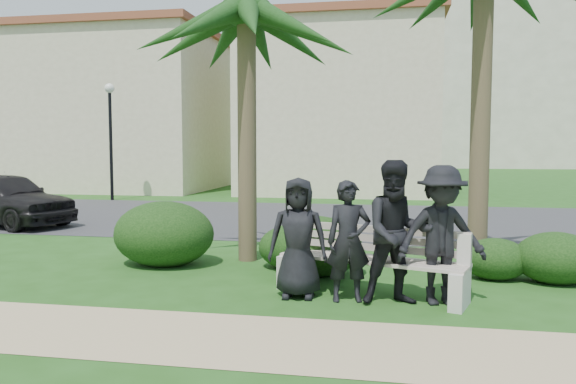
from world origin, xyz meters
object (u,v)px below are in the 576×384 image
(street_lamp, at_px, (110,120))
(palm_left, at_px, (246,14))
(man_c, at_px, (397,233))
(man_d, at_px, (441,235))
(park_bench, at_px, (370,266))
(man_b, at_px, (349,241))
(car_a, at_px, (4,199))
(man_a, at_px, (298,238))

(street_lamp, height_order, palm_left, palm_left)
(man_c, relative_size, man_d, 1.04)
(street_lamp, distance_m, park_bench, 15.62)
(park_bench, bearing_deg, man_b, -108.72)
(street_lamp, xyz_separation_m, man_b, (9.64, -12.15, -2.17))
(man_c, height_order, car_a, man_c)
(man_c, bearing_deg, man_b, 163.91)
(park_bench, relative_size, man_a, 1.70)
(car_a, bearing_deg, street_lamp, 22.67)
(man_b, bearing_deg, park_bench, 40.41)
(park_bench, xyz_separation_m, man_d, (0.89, -0.26, 0.48))
(car_a, bearing_deg, man_a, -105.20)
(man_c, relative_size, palm_left, 0.35)
(man_b, height_order, man_c, man_c)
(man_a, bearing_deg, man_b, -10.40)
(man_d, bearing_deg, street_lamp, 116.31)
(car_a, bearing_deg, park_bench, -101.28)
(car_a, bearing_deg, man_b, -103.60)
(man_a, relative_size, car_a, 0.40)
(man_b, bearing_deg, street_lamp, 115.45)
(street_lamp, height_order, car_a, street_lamp)
(man_a, bearing_deg, man_d, -3.76)
(man_d, bearing_deg, man_c, 175.12)
(man_b, relative_size, car_a, 0.39)
(man_a, relative_size, palm_left, 0.31)
(man_b, xyz_separation_m, palm_left, (-1.91, 2.30, 3.43))
(street_lamp, distance_m, man_d, 16.32)
(man_a, xyz_separation_m, man_c, (1.27, -0.10, 0.12))
(street_lamp, relative_size, park_bench, 1.61)
(man_d, height_order, palm_left, palm_left)
(park_bench, relative_size, man_b, 1.72)
(man_b, relative_size, man_d, 0.89)
(palm_left, xyz_separation_m, car_a, (-7.11, 3.13, -3.53))
(man_d, relative_size, car_a, 0.44)
(man_c, bearing_deg, car_a, 136.40)
(man_a, distance_m, man_c, 1.28)
(palm_left, bearing_deg, man_a, -60.57)
(park_bench, height_order, palm_left, palm_left)
(park_bench, xyz_separation_m, man_b, (-0.26, -0.35, 0.38))
(man_a, xyz_separation_m, man_b, (0.66, -0.07, -0.01))
(car_a, bearing_deg, palm_left, -96.34)
(man_c, bearing_deg, palm_left, 123.30)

